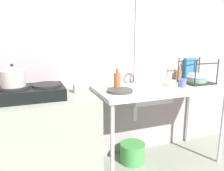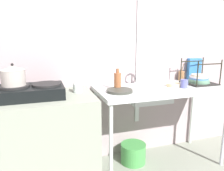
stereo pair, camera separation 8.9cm
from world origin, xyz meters
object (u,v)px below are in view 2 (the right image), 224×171
at_px(pot_on_left_burner, 13,76).
at_px(cup_by_rack, 184,84).
at_px(faucet, 141,69).
at_px(sink_basin, 147,95).
at_px(percolator, 77,85).
at_px(stove, 31,91).
at_px(frying_pan, 120,91).
at_px(cereal_box, 194,69).
at_px(bottle_by_sink, 118,81).
at_px(utensil_jar, 181,76).
at_px(small_bowl_on_drainboard, 174,85).
at_px(bucket_on_floor, 133,153).
at_px(dish_rack, 199,79).

xyz_separation_m(pot_on_left_burner, cup_by_rack, (1.64, -0.10, -0.16)).
distance_m(faucet, cup_by_rack, 0.47).
bearing_deg(sink_basin, percolator, 175.25).
distance_m(pot_on_left_burner, sink_basin, 1.29).
distance_m(stove, frying_pan, 0.81).
bearing_deg(percolator, frying_pan, -16.72).
bearing_deg(percolator, cereal_box, 7.74).
distance_m(pot_on_left_burner, percolator, 0.57).
height_order(stove, percolator, percolator).
bearing_deg(cup_by_rack, pot_on_left_burner, 176.55).
bearing_deg(stove, pot_on_left_burner, -180.00).
distance_m(bottle_by_sink, utensil_jar, 0.92).
bearing_deg(bottle_by_sink, stove, -176.37).
relative_size(faucet, frying_pan, 1.02).
xyz_separation_m(percolator, cup_by_rack, (1.09, -0.16, -0.03)).
xyz_separation_m(pot_on_left_burner, faucet, (1.26, 0.16, -0.03)).
relative_size(pot_on_left_burner, small_bowl_on_drainboard, 1.30).
distance_m(sink_basin, small_bowl_on_drainboard, 0.32).
bearing_deg(bottle_by_sink, percolator, 179.16).
bearing_deg(percolator, faucet, 7.98).
xyz_separation_m(percolator, faucet, (0.71, 0.10, 0.10)).
height_order(bottle_by_sink, bucket_on_floor, bottle_by_sink).
bearing_deg(faucet, pot_on_left_burner, -172.86).
height_order(bottle_by_sink, cereal_box, cereal_box).
distance_m(sink_basin, utensil_jar, 0.66).
bearing_deg(dish_rack, sink_basin, -177.51).
height_order(frying_pan, dish_rack, dish_rack).
bearing_deg(bottle_by_sink, cereal_box, 10.89).
xyz_separation_m(sink_basin, cereal_box, (0.77, 0.26, 0.20)).
height_order(sink_basin, faucet, faucet).
height_order(bottle_by_sink, utensil_jar, same).
xyz_separation_m(stove, dish_rack, (1.80, 0.03, -0.01)).
distance_m(sink_basin, frying_pan, 0.34).
bearing_deg(cereal_box, utensil_jar, -170.98).
height_order(frying_pan, small_bowl_on_drainboard, small_bowl_on_drainboard).
distance_m(frying_pan, small_bowl_on_drainboard, 0.64).
bearing_deg(bottle_by_sink, cup_by_rack, -12.44).
xyz_separation_m(dish_rack, bottle_by_sink, (-0.98, 0.02, 0.04)).
height_order(stove, faucet, faucet).
xyz_separation_m(small_bowl_on_drainboard, bottle_by_sink, (-0.62, 0.06, 0.07)).
xyz_separation_m(bottle_by_sink, utensil_jar, (0.90, 0.20, -0.03)).
relative_size(faucet, utensil_jar, 1.23).
bearing_deg(stove, utensil_jar, 8.48).
height_order(pot_on_left_burner, sink_basin, pot_on_left_burner).
height_order(sink_basin, bucket_on_floor, sink_basin).
distance_m(faucet, bottle_by_sink, 0.34).
distance_m(dish_rack, utensil_jar, 0.24).
bearing_deg(percolator, bucket_on_floor, 2.49).
bearing_deg(small_bowl_on_drainboard, bucket_on_floor, 167.39).
height_order(utensil_jar, bucket_on_floor, utensil_jar).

